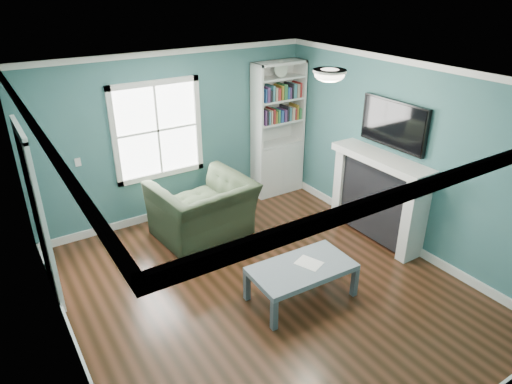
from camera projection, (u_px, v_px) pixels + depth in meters
floor at (266, 289)px, 5.70m from camera, size 5.00×5.00×0.00m
room_walls at (267, 173)px, 5.02m from camera, size 5.00×5.00×5.00m
trim at (267, 201)px, 5.17m from camera, size 4.50×5.00×2.60m
window at (158, 131)px, 6.82m from camera, size 1.40×0.06×1.50m
bookshelf at (277, 142)px, 7.91m from camera, size 0.90×0.35×2.31m
fireplace at (378, 198)px, 6.59m from camera, size 0.44×1.58×1.30m
tv at (394, 124)px, 6.18m from camera, size 0.06×1.10×0.65m
door at (38, 215)px, 5.22m from camera, size 0.12×0.98×2.17m
ceiling_fixture at (330, 74)px, 5.11m from camera, size 0.38×0.38×0.15m
light_switch at (78, 162)px, 6.34m from camera, size 0.08×0.01×0.12m
recliner at (203, 200)px, 6.64m from camera, size 1.42×1.00×1.17m
coffee_table at (302, 270)px, 5.41m from camera, size 1.25×0.71×0.45m
paper_sheet at (309, 263)px, 5.44m from camera, size 0.32×0.36×0.00m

